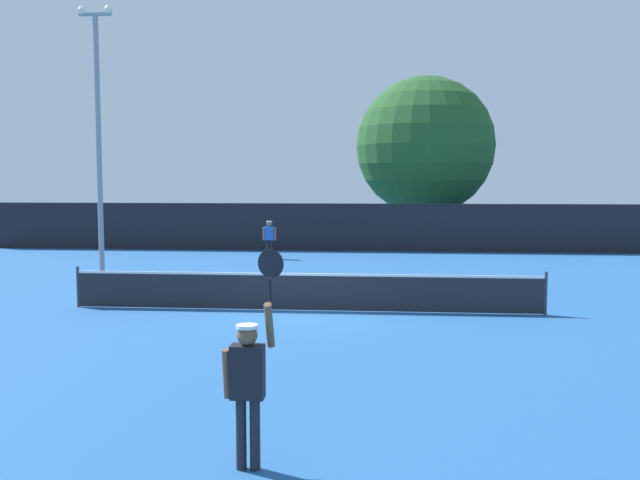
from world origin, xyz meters
name	(u,v)px	position (x,y,z in m)	size (l,w,h in m)	color
ground_plane	(305,311)	(0.00, 0.00, 0.00)	(120.00, 120.00, 0.00)	#235693
tennis_net	(305,291)	(0.00, 0.00, 0.51)	(12.02, 0.08, 1.07)	#232328
perimeter_fence	(340,227)	(0.00, 15.05, 1.12)	(34.28, 0.12, 2.24)	black
player_serving	(249,374)	(0.44, -9.66, 1.12)	(0.68, 0.40, 2.53)	black
player_receiving	(269,236)	(-2.80, 11.58, 0.97)	(0.57, 0.23, 1.60)	blue
tennis_ball	(297,290)	(-0.58, 3.12, 0.03)	(0.07, 0.07, 0.07)	#CCE033
light_pole	(98,127)	(-7.61, 5.47, 5.12)	(1.18, 0.28, 9.08)	gray
large_tree	(425,146)	(4.24, 20.31, 5.15)	(7.39, 7.39, 8.85)	brown
parked_car_near	(204,223)	(-8.53, 22.77, 0.78)	(2.50, 4.43, 1.69)	#B7B7BC
parked_car_mid	(537,228)	(10.17, 20.28, 0.78)	(2.10, 4.29, 1.69)	navy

